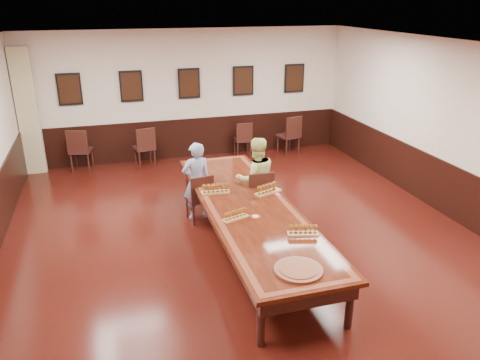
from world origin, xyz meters
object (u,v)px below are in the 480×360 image
object	(u,v)px
chair_woman	(258,195)
spare_chair_a	(81,149)
spare_chair_b	(144,146)
person_man	(197,181)
person_woman	(256,179)
carved_platter	(298,270)
spare_chair_c	(243,138)
chair_man	(199,197)
spare_chair_d	(289,134)
conference_table	(249,213)

from	to	relation	value
chair_woman	spare_chair_a	xyz separation A→B (m)	(-3.17, 3.81, 0.01)
chair_woman	spare_chair_b	world-z (taller)	chair_woman
person_man	person_woman	xyz separation A→B (m)	(1.05, -0.30, 0.04)
spare_chair_b	carved_platter	xyz separation A→B (m)	(1.23, -6.62, 0.28)
spare_chair_b	spare_chair_c	world-z (taller)	spare_chair_b
spare_chair_a	person_woman	distance (m)	4.88
chair_man	carved_platter	distance (m)	3.32
spare_chair_c	person_man	world-z (taller)	person_man
person_man	carved_platter	size ratio (longest dim) A/B	2.33
chair_woman	spare_chair_a	size ratio (longest dim) A/B	0.98
chair_man	spare_chair_c	world-z (taller)	chair_man
person_man	spare_chair_b	bearing A→B (deg)	-87.71
spare_chair_c	person_man	xyz separation A→B (m)	(-1.90, -3.39, 0.29)
chair_woman	spare_chair_d	xyz separation A→B (m)	(2.06, 3.58, 0.01)
chair_man	person_man	distance (m)	0.29
carved_platter	person_woman	bearing A→B (deg)	81.35
spare_chair_a	person_woman	world-z (taller)	person_woman
spare_chair_a	conference_table	xyz separation A→B (m)	(2.72, -4.72, 0.10)
chair_woman	spare_chair_c	size ratio (longest dim) A/B	1.11
spare_chair_a	spare_chair_c	xyz separation A→B (m)	(4.03, -0.01, -0.06)
person_woman	chair_woman	bearing A→B (deg)	90.00
chair_man	conference_table	world-z (taller)	chair_man
spare_chair_d	person_woman	xyz separation A→B (m)	(-2.06, -3.48, 0.27)
spare_chair_c	spare_chair_b	bearing A→B (deg)	5.79
person_man	chair_woman	bearing A→B (deg)	150.07
chair_woman	person_man	xyz separation A→B (m)	(-1.05, 0.40, 0.24)
spare_chair_a	person_woman	bearing A→B (deg)	142.73
spare_chair_a	spare_chair_c	bearing A→B (deg)	-168.04
spare_chair_a	spare_chair_d	world-z (taller)	spare_chair_d
chair_man	person_man	bearing A→B (deg)	-90.00
chair_man	spare_chair_d	distance (m)	4.51
spare_chair_d	chair_man	bearing A→B (deg)	32.85
spare_chair_c	person_woman	bearing A→B (deg)	79.79
spare_chair_a	spare_chair_c	distance (m)	4.03
spare_chair_a	carved_platter	bearing A→B (deg)	123.98
spare_chair_d	person_man	bearing A→B (deg)	31.85
spare_chair_b	spare_chair_c	bearing A→B (deg)	172.08
carved_platter	chair_woman	bearing A→B (deg)	81.06
chair_man	spare_chair_b	distance (m)	3.42
carved_platter	chair_man	bearing A→B (deg)	99.91
spare_chair_b	person_woman	xyz separation A→B (m)	(1.69, -3.56, 0.29)
spare_chair_a	conference_table	world-z (taller)	spare_chair_a
person_woman	carved_platter	xyz separation A→B (m)	(-0.46, -3.06, -0.01)
spare_chair_a	person_woman	size ratio (longest dim) A/B	0.66
spare_chair_a	person_man	size ratio (longest dim) A/B	0.69
chair_woman	carved_platter	xyz separation A→B (m)	(-0.46, -2.95, 0.27)
chair_woman	conference_table	size ratio (longest dim) A/B	0.20
chair_woman	spare_chair_d	world-z (taller)	spare_chair_d
chair_man	conference_table	bearing A→B (deg)	106.51
chair_woman	conference_table	xyz separation A→B (m)	(-0.46, -0.91, 0.11)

